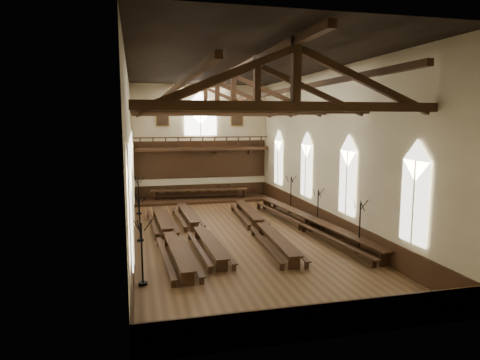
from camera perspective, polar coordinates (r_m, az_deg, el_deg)
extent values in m
plane|color=brown|center=(26.30, -0.85, -7.24)|extent=(26.00, 26.00, 0.00)
plane|color=beige|center=(38.21, -5.27, 5.09)|extent=(12.00, 0.00, 12.00)
plane|color=beige|center=(13.18, 11.92, -0.49)|extent=(12.00, 0.00, 12.00)
plane|color=beige|center=(24.81, -14.53, 3.32)|extent=(0.00, 26.00, 26.00)
plane|color=beige|center=(27.42, 11.47, 3.84)|extent=(0.00, 26.00, 26.00)
plane|color=black|center=(25.57, -0.89, 14.93)|extent=(26.00, 26.00, 0.00)
cube|color=#351E10|center=(38.64, -5.17, -1.45)|extent=(11.90, 0.08, 1.20)
cube|color=#351E10|center=(14.52, 11.33, -17.92)|extent=(11.90, 0.08, 1.20)
cube|color=#351E10|center=(25.52, -14.09, -6.56)|extent=(0.08, 25.90, 1.20)
cube|color=#351E10|center=(28.06, 11.15, -5.16)|extent=(0.08, 25.90, 1.20)
cube|color=white|center=(16.12, -14.29, -4.82)|extent=(0.05, 1.80, 3.60)
cube|color=white|center=(15.83, -14.51, 1.55)|extent=(0.05, 1.80, 1.80)
cylinder|color=beige|center=(16.12, -14.14, -4.82)|extent=(0.08, 0.08, 3.60)
cube|color=white|center=(22.01, -14.20, -1.42)|extent=(0.05, 1.80, 3.60)
cube|color=white|center=(21.80, -14.36, 3.25)|extent=(0.05, 1.80, 1.80)
cylinder|color=beige|center=(22.01, -14.09, -1.42)|extent=(0.08, 0.08, 3.60)
cube|color=white|center=(27.95, -14.15, 0.54)|extent=(0.05, 1.80, 3.60)
cube|color=white|center=(27.79, -14.27, 4.22)|extent=(0.05, 1.80, 1.80)
cylinder|color=beige|center=(27.95, -14.06, 0.54)|extent=(0.08, 0.08, 3.60)
cube|color=white|center=(33.91, -14.11, 1.81)|extent=(0.05, 1.80, 3.60)
cube|color=white|center=(33.78, -14.22, 4.84)|extent=(0.05, 1.80, 1.80)
cylinder|color=beige|center=(33.91, -14.05, 1.81)|extent=(0.08, 0.08, 3.60)
cube|color=white|center=(19.85, 22.21, -2.78)|extent=(0.05, 1.80, 3.60)
cube|color=white|center=(19.62, 22.48, 2.39)|extent=(0.05, 1.80, 1.80)
cylinder|color=beige|center=(19.83, 22.11, -2.79)|extent=(0.08, 0.08, 3.60)
cube|color=white|center=(24.88, 14.10, -0.36)|extent=(0.05, 1.80, 3.60)
cube|color=white|center=(24.69, 14.24, 3.78)|extent=(0.05, 1.80, 1.80)
cylinder|color=beige|center=(24.86, 14.02, -0.36)|extent=(0.08, 0.08, 3.60)
cube|color=white|center=(30.26, 8.80, 1.23)|extent=(0.05, 1.80, 3.60)
cube|color=white|center=(30.11, 8.87, 4.64)|extent=(0.05, 1.80, 1.80)
cylinder|color=beige|center=(30.25, 8.73, 1.23)|extent=(0.08, 0.08, 3.60)
cube|color=white|center=(35.84, 5.11, 2.33)|extent=(0.05, 1.80, 3.60)
cube|color=white|center=(35.71, 5.15, 5.21)|extent=(0.05, 1.80, 1.80)
cylinder|color=beige|center=(35.83, 5.05, 2.33)|extent=(0.08, 0.08, 3.60)
cube|color=white|center=(38.06, -5.28, 7.79)|extent=(2.80, 0.05, 2.40)
cube|color=white|center=(38.08, -5.30, 9.59)|extent=(2.80, 0.05, 2.80)
cylinder|color=beige|center=(38.02, -5.27, 7.79)|extent=(0.10, 0.10, 2.40)
cube|color=#361F11|center=(37.60, -5.11, 4.13)|extent=(11.80, 1.20, 0.20)
cube|color=#351E10|center=(38.26, -5.22, 2.76)|extent=(11.80, 0.10, 3.30)
cube|color=#361F11|center=(37.01, -5.00, 5.70)|extent=(11.60, 0.12, 0.10)
cube|color=#361F11|center=(37.06, -4.98, 4.30)|extent=(11.60, 0.12, 0.10)
cube|color=#361F11|center=(37.60, -12.00, 3.60)|extent=(0.35, 0.40, 0.50)
cube|color=#361F11|center=(37.82, -7.45, 3.73)|extent=(0.35, 0.40, 0.50)
cube|color=#361F11|center=(38.27, -2.97, 3.84)|extent=(0.35, 0.40, 0.50)
cube|color=#361F11|center=(38.94, 1.38, 3.92)|extent=(0.35, 0.40, 0.50)
cube|color=brown|center=(37.72, -10.30, 8.15)|extent=(1.15, 0.06, 1.45)
cube|color=black|center=(37.68, -10.30, 8.15)|extent=(0.95, 0.04, 1.25)
cube|color=brown|center=(38.70, -0.40, 8.27)|extent=(1.15, 0.06, 1.45)
cube|color=black|center=(38.66, -0.39, 8.27)|extent=(0.95, 0.04, 1.25)
cube|color=#361F11|center=(15.80, 7.39, 9.72)|extent=(11.70, 0.35, 0.35)
cube|color=#361F11|center=(15.90, 7.48, 14.41)|extent=(0.30, 0.30, 2.40)
cube|color=#361F11|center=(15.06, -3.10, 13.29)|extent=(5.44, 0.26, 2.40)
cube|color=#361F11|center=(17.10, 16.70, 12.34)|extent=(5.44, 0.26, 2.40)
cube|color=#361F11|center=(20.54, 2.29, 9.36)|extent=(11.70, 0.35, 0.35)
cube|color=#361F11|center=(20.62, 2.31, 12.97)|extent=(0.30, 0.30, 2.40)
cube|color=#361F11|center=(19.98, -5.83, 11.95)|extent=(5.44, 0.26, 2.40)
cube|color=#361F11|center=(21.56, 9.83, 11.58)|extent=(5.44, 0.26, 2.40)
cube|color=#361F11|center=(25.38, -0.88, 9.10)|extent=(11.70, 0.35, 0.35)
cube|color=#361F11|center=(25.44, -0.89, 12.03)|extent=(0.30, 0.30, 2.40)
cube|color=#361F11|center=(24.93, -7.47, 11.12)|extent=(5.44, 0.26, 2.40)
cube|color=#361F11|center=(26.21, 5.38, 11.00)|extent=(5.44, 0.26, 2.40)
cube|color=#361F11|center=(30.28, -3.03, 8.91)|extent=(11.70, 0.35, 0.35)
cube|color=#361F11|center=(30.33, -3.05, 11.36)|extent=(0.30, 0.30, 2.40)
cube|color=#361F11|center=(29.90, -8.57, 10.57)|extent=(5.44, 0.26, 2.40)
cube|color=#361F11|center=(30.98, 2.29, 10.55)|extent=(5.44, 0.26, 2.40)
cube|color=#361F11|center=(35.20, -4.58, 8.76)|extent=(11.70, 0.35, 0.35)
cube|color=#361F11|center=(35.24, -4.60, 10.87)|extent=(0.30, 0.30, 2.40)
cube|color=#361F11|center=(34.87, -9.34, 10.17)|extent=(5.44, 0.26, 2.40)
cube|color=#361F11|center=(35.80, 0.03, 10.21)|extent=(5.44, 0.26, 2.40)
cube|color=#361F11|center=(24.91, -8.61, 12.03)|extent=(0.25, 25.70, 0.25)
cube|color=#361F11|center=(26.40, 6.39, 11.83)|extent=(0.25, 25.70, 0.25)
cube|color=#361F11|center=(25.53, -0.89, 14.27)|extent=(0.30, 25.70, 0.30)
cube|color=#361F11|center=(21.21, -8.80, -9.18)|extent=(0.95, 6.71, 0.08)
cube|color=#361F11|center=(18.50, -7.92, -12.95)|extent=(0.57, 0.10, 0.64)
cube|color=#361F11|center=(24.19, -9.42, -7.92)|extent=(0.57, 0.10, 0.64)
cube|color=#361F11|center=(21.35, -8.77, -10.31)|extent=(0.32, 5.92, 0.08)
cube|color=#361F11|center=(21.24, -10.39, -9.98)|extent=(0.55, 6.69, 0.06)
cube|color=#361F11|center=(18.43, -9.77, -13.51)|extent=(0.22, 0.08, 0.37)
cube|color=#361F11|center=(24.22, -10.83, -8.27)|extent=(0.22, 0.08, 0.37)
cube|color=#361F11|center=(21.38, -7.18, -9.79)|extent=(0.55, 6.69, 0.06)
cube|color=#361F11|center=(18.59, -6.04, -13.25)|extent=(0.22, 0.08, 0.37)
cube|color=#361F11|center=(24.35, -8.02, -8.12)|extent=(0.22, 0.08, 0.37)
cube|color=#361F11|center=(28.35, -10.13, -4.83)|extent=(0.95, 6.71, 0.08)
cube|color=#361F11|center=(25.52, -9.66, -7.08)|extent=(0.57, 0.10, 0.64)
cube|color=#361F11|center=(31.36, -10.48, -4.27)|extent=(0.57, 0.10, 0.64)
cube|color=#361F11|center=(28.45, -10.11, -5.69)|extent=(0.32, 5.92, 0.08)
cube|color=#361F11|center=(28.36, -11.31, -5.43)|extent=(0.55, 6.69, 0.06)
cube|color=#361F11|center=(25.46, -10.98, -7.47)|extent=(0.22, 0.08, 0.37)
cube|color=#361F11|center=(31.39, -11.56, -4.54)|extent=(0.22, 0.08, 0.37)
cube|color=#361F11|center=(28.48, -8.93, -5.32)|extent=(0.55, 6.69, 0.06)
cube|color=#361F11|center=(25.58, -8.32, -7.33)|extent=(0.22, 0.08, 0.37)
cube|color=#361F11|center=(31.50, -9.41, -4.44)|extent=(0.22, 0.08, 0.37)
cube|color=#361F11|center=(22.51, -4.45, -8.20)|extent=(0.84, 6.32, 0.07)
cube|color=#361F11|center=(19.95, -3.07, -11.35)|extent=(0.54, 0.09, 0.60)
cube|color=#361F11|center=(25.30, -5.50, -7.18)|extent=(0.54, 0.09, 0.60)
cube|color=#361F11|center=(22.63, -4.43, -9.21)|extent=(0.26, 5.58, 0.07)
cube|color=#361F11|center=(22.49, -5.85, -8.93)|extent=(0.46, 6.31, 0.05)
cube|color=#361F11|center=(19.84, -4.65, -11.86)|extent=(0.20, 0.07, 0.35)
cube|color=#361F11|center=(25.29, -6.76, -7.51)|extent=(0.20, 0.07, 0.35)
cube|color=#361F11|center=(22.70, -3.04, -8.74)|extent=(0.46, 6.31, 0.05)
cube|color=#361F11|center=(20.07, -1.46, -11.60)|extent=(0.20, 0.07, 0.35)
cube|color=#361F11|center=(25.48, -4.26, -7.35)|extent=(0.20, 0.07, 0.35)
cube|color=#361F11|center=(29.62, -6.80, -4.29)|extent=(0.84, 6.32, 0.07)
cube|color=#361F11|center=(26.96, -6.04, -6.24)|extent=(0.54, 0.09, 0.60)
cube|color=#361F11|center=(32.45, -7.41, -3.83)|extent=(0.54, 0.09, 0.60)
cube|color=#361F11|center=(29.71, -6.78, -5.07)|extent=(0.26, 5.58, 0.07)
cube|color=#361F11|center=(29.60, -7.86, -4.83)|extent=(0.46, 6.31, 0.05)
cube|color=#361F11|center=(26.86, -7.20, -6.59)|extent=(0.20, 0.07, 0.35)
cube|color=#361F11|center=(32.44, -8.39, -4.08)|extent=(0.20, 0.07, 0.35)
cube|color=#361F11|center=(29.77, -5.72, -4.73)|extent=(0.46, 6.31, 0.05)
cube|color=#361F11|center=(27.04, -4.85, -6.46)|extent=(0.20, 0.07, 0.35)
cube|color=#361F11|center=(32.60, -6.44, -3.98)|extent=(0.20, 0.07, 0.35)
cube|color=#361F11|center=(23.16, 5.43, -7.64)|extent=(1.04, 6.76, 0.08)
cube|color=#361F11|center=(20.56, 8.25, -10.78)|extent=(0.58, 0.11, 0.64)
cube|color=#361F11|center=(26.03, 3.21, -6.68)|extent=(0.58, 0.11, 0.64)
cube|color=#361F11|center=(23.28, 5.42, -8.69)|extent=(0.40, 5.96, 0.08)
cube|color=#361F11|center=(23.08, 3.98, -8.39)|extent=(0.64, 6.74, 0.06)
cube|color=#361F11|center=(20.38, 6.67, -11.32)|extent=(0.22, 0.08, 0.38)
cube|color=#361F11|center=(25.98, 1.89, -7.01)|extent=(0.22, 0.08, 0.38)
cube|color=#361F11|center=(23.40, 6.84, -8.20)|extent=(0.64, 6.74, 0.06)
cube|color=#361F11|center=(20.75, 9.88, -11.02)|extent=(0.22, 0.08, 0.38)
cube|color=#361F11|center=(26.26, 4.45, -6.86)|extent=(0.22, 0.08, 0.38)
cube|color=#361F11|center=(30.04, 0.77, -3.97)|extent=(1.04, 6.76, 0.08)
cube|color=#361F11|center=(27.27, 2.38, -5.99)|extent=(0.58, 0.11, 0.64)
cube|color=#361F11|center=(33.00, -0.56, -3.53)|extent=(0.58, 0.11, 0.64)
cube|color=#361F11|center=(30.14, 0.77, -4.80)|extent=(0.40, 5.96, 0.08)
cube|color=#361F11|center=(29.99, -0.35, -4.54)|extent=(0.64, 6.74, 0.06)
cube|color=#361F11|center=(27.14, 1.18, -6.35)|extent=(0.22, 0.08, 0.38)
cube|color=#361F11|center=(32.97, -1.60, -3.78)|extent=(0.22, 0.08, 0.38)
cube|color=#361F11|center=(30.22, 1.88, -4.44)|extent=(0.64, 6.74, 0.06)
cube|color=#361F11|center=(27.40, 3.63, -6.23)|extent=(0.22, 0.08, 0.38)
cube|color=#361F11|center=(33.18, 0.44, -3.70)|extent=(0.22, 0.08, 0.38)
cube|color=#361F11|center=(24.15, 12.96, -6.93)|extent=(1.52, 7.66, 0.09)
cube|color=#361F11|center=(21.39, 17.12, -10.18)|extent=(0.65, 0.15, 0.73)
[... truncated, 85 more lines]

